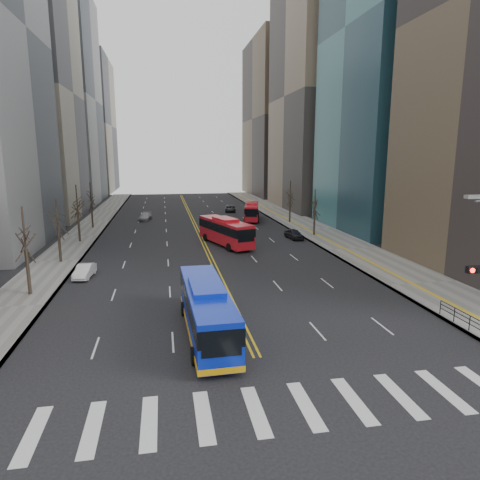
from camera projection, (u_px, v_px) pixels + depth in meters
The scene contains 15 objects.
ground at pixel (281, 408), 19.54m from camera, with size 220.00×220.00×0.00m, color black.
sidewalk_right at pixel (312, 229), 65.99m from camera, with size 7.00×130.00×0.15m, color slate.
sidewalk_left at pixel (82, 236), 60.09m from camera, with size 5.00×130.00×0.15m, color slate.
crosswalk at pixel (281, 408), 19.54m from camera, with size 26.70×4.00×0.01m.
centerline at pixel (194, 223), 72.62m from camera, with size 0.55×100.00×0.01m.
office_towers at pixel (187, 87), 80.96m from camera, with size 83.00×134.00×58.00m.
pedestrian_railing at pixel (470, 321), 27.65m from camera, with size 0.06×6.06×1.02m.
street_trees at pixel (145, 210), 50.68m from camera, with size 35.20×47.20×7.60m.
blue_bus at pixel (207, 309), 27.09m from camera, with size 2.96×11.74×3.41m.
red_bus_near at pixel (225, 230), 54.35m from camera, with size 5.81×11.30×3.51m.
red_bus_far at pixel (252, 210), 75.07m from camera, with size 4.39×10.04×3.14m.
car_white at pixel (85, 271), 40.16m from camera, with size 1.33×3.81×1.26m, color white.
car_dark_mid at pixel (294, 234), 58.49m from camera, with size 1.59×3.96×1.35m, color black.
car_silver at pixel (145, 217), 75.04m from camera, with size 1.81×4.45×1.29m, color #939398.
car_dark_far at pixel (230, 209), 86.13m from camera, with size 2.02×4.39×1.22m, color black.
Camera 1 is at (-4.97, -17.04, 11.39)m, focal length 32.00 mm.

